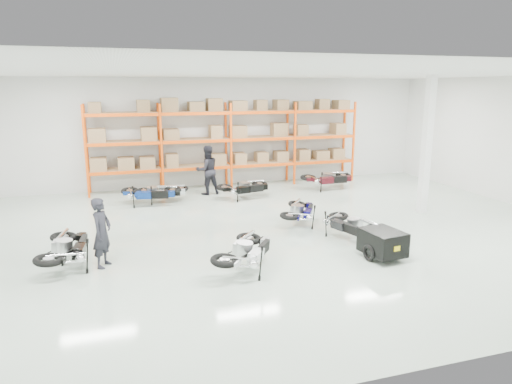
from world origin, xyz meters
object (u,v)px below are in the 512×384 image
object	(u,v)px
moto_back_b	(163,188)
moto_back_d	(328,175)
person_back	(207,170)
trailer	(382,243)
person_left	(102,233)
moto_blue_centre	(300,207)
moto_touring_right	(351,220)
moto_black_far_left	(67,243)
moto_back_a	(150,189)
moto_back_c	(245,184)
moto_silver_left	(247,246)

from	to	relation	value
moto_back_b	moto_back_d	bearing A→B (deg)	-87.85
moto_back_d	person_back	xyz separation A→B (m)	(-4.94, 0.56, 0.38)
moto_back_b	trailer	bearing A→B (deg)	-147.71
moto_back_b	person_left	world-z (taller)	person_left
trailer	moto_back_d	distance (m)	7.86
moto_blue_centre	moto_touring_right	bearing A→B (deg)	145.95
moto_black_far_left	moto_back_a	world-z (taller)	moto_black_far_left
trailer	moto_touring_right	bearing A→B (deg)	82.37
moto_black_far_left	person_left	distance (m)	0.87
moto_back_c	moto_black_far_left	bearing A→B (deg)	123.46
trailer	moto_silver_left	bearing A→B (deg)	166.58
moto_black_far_left	moto_back_a	size ratio (longest dim) A/B	1.02
moto_silver_left	moto_back_c	bearing A→B (deg)	-69.15
moto_touring_right	moto_back_d	distance (m)	6.34
trailer	moto_back_a	size ratio (longest dim) A/B	0.93
moto_back_c	trailer	bearing A→B (deg)	-176.55
moto_touring_right	person_left	size ratio (longest dim) A/B	1.04
moto_back_a	moto_back_b	distance (m)	0.56
moto_touring_right	moto_back_d	size ratio (longest dim) A/B	0.91
moto_touring_right	moto_back_b	xyz separation A→B (m)	(-4.51, 5.79, -0.03)
trailer	person_left	size ratio (longest dim) A/B	1.04
person_back	person_left	bearing A→B (deg)	48.67
trailer	moto_blue_centre	bearing A→B (deg)	95.79
trailer	moto_back_c	bearing A→B (deg)	94.61
moto_back_c	person_left	xyz separation A→B (m)	(-4.99, -5.50, 0.28)
person_back	moto_blue_centre	bearing A→B (deg)	100.50
moto_silver_left	person_back	size ratio (longest dim) A/B	0.97
moto_back_a	moto_back_d	size ratio (longest dim) A/B	0.97
moto_back_b	person_left	xyz separation A→B (m)	(-2.00, -5.89, 0.33)
person_left	person_back	xyz separation A→B (m)	(3.79, 6.60, 0.13)
person_back	moto_back_b	bearing A→B (deg)	10.20
moto_blue_centre	moto_back_c	size ratio (longest dim) A/B	0.96
moto_back_a	person_left	size ratio (longest dim) A/B	1.12
moto_black_far_left	moto_silver_left	bearing A→B (deg)	166.34
moto_silver_left	moto_back_a	world-z (taller)	moto_silver_left
moto_back_b	moto_back_c	world-z (taller)	moto_back_c
moto_back_c	moto_back_a	bearing A→B (deg)	79.65
person_left	moto_silver_left	bearing A→B (deg)	-84.02
moto_blue_centre	person_left	xyz separation A→B (m)	(-5.72, -1.81, 0.31)
moto_back_d	moto_back_c	bearing A→B (deg)	99.83
trailer	moto_back_d	xyz separation A→B (m)	(2.21, 7.54, 0.17)
moto_back_a	moto_blue_centre	bearing A→B (deg)	-119.49
moto_blue_centre	moto_back_b	world-z (taller)	moto_blue_centre
moto_back_b	person_back	world-z (taller)	person_back
moto_blue_centre	moto_black_far_left	bearing A→B (deg)	44.75
moto_silver_left	person_back	world-z (taller)	person_back
moto_back_b	moto_black_far_left	bearing A→B (deg)	154.53
moto_back_d	person_back	size ratio (longest dim) A/B	0.99
moto_back_a	person_back	world-z (taller)	person_back
moto_black_far_left	moto_back_d	world-z (taller)	moto_back_d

